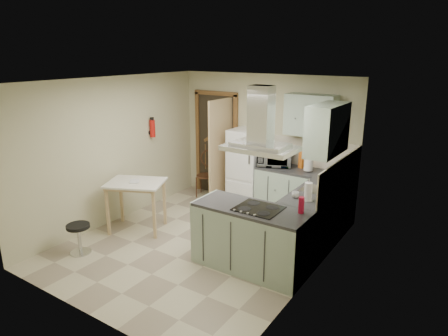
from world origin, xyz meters
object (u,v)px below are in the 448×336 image
Objects in this scene: extractor_hood at (260,148)px; stool at (79,239)px; drop_leaf_table at (137,206)px; microwave at (274,157)px; fridge at (247,168)px; peninsula at (251,238)px; bentwood_chair at (206,176)px.

extractor_hood is 1.97× the size of stool.
stool is (-0.13, -1.06, -0.19)m from drop_leaf_table.
microwave is at bearing 60.82° from stool.
fridge is 2.35m from peninsula.
stool is (-0.12, -3.02, -0.20)m from bentwood_chair.
bentwood_chair is 1.89× the size of stool.
peninsula is at bearing -61.10° from bentwood_chair.
fridge reaches higher than peninsula.
extractor_hood is at bearing -91.94° from microwave.
microwave is (1.54, 1.94, 0.65)m from drop_leaf_table.
microwave reaches higher than peninsula.
fridge is 1.67× the size of extractor_hood.
peninsula is at bearing 23.81° from stool.
fridge is 1.04m from bentwood_chair.
drop_leaf_table is 1.49× the size of microwave.
peninsula is 2.20m from drop_leaf_table.
extractor_hood is 2.21m from microwave.
extractor_hood is (0.10, 0.00, 1.27)m from peninsula.
fridge is 1.74× the size of bentwood_chair.
extractor_hood is 1.00× the size of drop_leaf_table.
drop_leaf_table is at bearing 82.85° from stool.
fridge is 2.57m from extractor_hood.
fridge reaches higher than microwave.
drop_leaf_table is at bearing 179.22° from peninsula.
stool is at bearing -156.19° from peninsula.
microwave is at bearing 26.85° from drop_leaf_table.
fridge is at bearing -19.54° from bentwood_chair.
bentwood_chair is 1.68m from microwave.
stool is at bearing -110.22° from fridge.
fridge is 3.25m from stool.
fridge is 3.29× the size of stool.
extractor_hood reaches higher than microwave.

